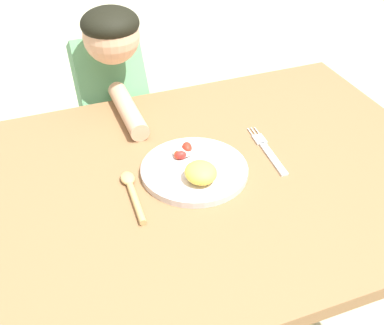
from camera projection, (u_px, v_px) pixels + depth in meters
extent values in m
cube|color=olive|center=(206.00, 181.00, 1.20)|extent=(1.19, 0.86, 0.03)
cube|color=brown|center=(6.00, 244.00, 1.53)|extent=(0.07, 0.07, 0.68)
cube|color=brown|center=(299.00, 170.00, 1.82)|extent=(0.07, 0.07, 0.68)
cylinder|color=silver|center=(194.00, 170.00, 1.20)|extent=(0.26, 0.26, 0.02)
ellipsoid|color=yellow|center=(201.00, 173.00, 1.14)|extent=(0.07, 0.08, 0.04)
ellipsoid|color=red|center=(187.00, 148.00, 1.23)|extent=(0.03, 0.04, 0.03)
ellipsoid|color=red|center=(181.00, 155.00, 1.21)|extent=(0.03, 0.02, 0.02)
ellipsoid|color=red|center=(177.00, 155.00, 1.22)|extent=(0.02, 0.03, 0.02)
ellipsoid|color=white|center=(183.00, 152.00, 1.23)|extent=(0.05, 0.04, 0.02)
cube|color=silver|center=(274.00, 159.00, 1.24)|extent=(0.03, 0.14, 0.01)
cube|color=silver|center=(259.00, 139.00, 1.31)|extent=(0.03, 0.04, 0.01)
cylinder|color=silver|center=(257.00, 131.00, 1.34)|extent=(0.01, 0.04, 0.00)
cylinder|color=silver|center=(254.00, 132.00, 1.34)|extent=(0.01, 0.04, 0.00)
cylinder|color=silver|center=(250.00, 132.00, 1.34)|extent=(0.01, 0.04, 0.00)
cylinder|color=tan|center=(136.00, 203.00, 1.10)|extent=(0.02, 0.13, 0.02)
ellipsoid|color=tan|center=(128.00, 178.00, 1.17)|extent=(0.04, 0.05, 0.02)
cube|color=navy|center=(117.00, 179.00, 1.87)|extent=(0.21, 0.14, 0.57)
cube|color=#599966|center=(111.00, 89.00, 1.56)|extent=(0.21, 0.26, 0.33)
sphere|color=#D8A884|center=(111.00, 36.00, 1.38)|extent=(0.16, 0.16, 0.16)
ellipsoid|color=black|center=(110.00, 23.00, 1.36)|extent=(0.16, 0.16, 0.09)
cylinder|color=#D8A884|center=(128.00, 110.00, 1.38)|extent=(0.05, 0.25, 0.05)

